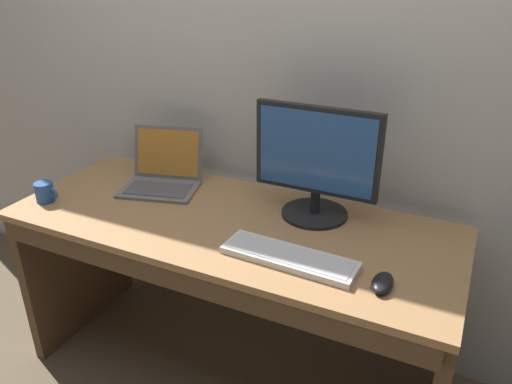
% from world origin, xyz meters
% --- Properties ---
extents(ground_plane, '(14.00, 14.00, 0.00)m').
position_xyz_m(ground_plane, '(0.00, 0.00, 0.00)').
color(ground_plane, brown).
extents(back_wall, '(4.66, 0.04, 2.77)m').
position_xyz_m(back_wall, '(0.00, 0.42, 1.39)').
color(back_wall, silver).
rests_on(back_wall, ground).
extents(desk, '(1.71, 0.69, 0.76)m').
position_xyz_m(desk, '(0.00, -0.01, 0.54)').
color(desk, '#A87A4C').
rests_on(desk, ground).
extents(laptop_space_gray, '(0.37, 0.35, 0.23)m').
position_xyz_m(laptop_space_gray, '(-0.41, 0.14, 0.81)').
color(laptop_space_gray, slate).
rests_on(laptop_space_gray, desk).
extents(external_monitor, '(0.47, 0.25, 0.43)m').
position_xyz_m(external_monitor, '(0.28, 0.17, 0.99)').
color(external_monitor, black).
rests_on(external_monitor, desk).
extents(wired_keyboard, '(0.46, 0.16, 0.03)m').
position_xyz_m(wired_keyboard, '(0.31, -0.16, 0.77)').
color(wired_keyboard, white).
rests_on(wired_keyboard, desk).
extents(computer_mouse, '(0.06, 0.12, 0.03)m').
position_xyz_m(computer_mouse, '(0.62, -0.18, 0.78)').
color(computer_mouse, black).
rests_on(computer_mouse, desk).
extents(coffee_mug, '(0.11, 0.07, 0.08)m').
position_xyz_m(coffee_mug, '(-0.75, -0.18, 0.80)').
color(coffee_mug, '#28519E').
rests_on(coffee_mug, desk).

